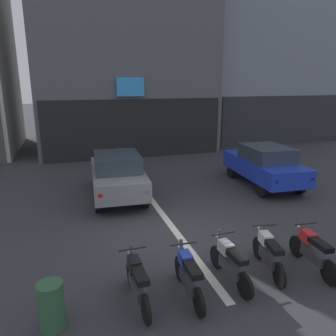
# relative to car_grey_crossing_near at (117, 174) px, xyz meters

# --- Properties ---
(ground_plane) EXTENTS (120.00, 120.00, 0.00)m
(ground_plane) POSITION_rel_car_grey_crossing_near_xyz_m (1.09, -3.62, -0.89)
(ground_plane) COLOR #333338
(lane_centre_line) EXTENTS (0.20, 18.00, 0.01)m
(lane_centre_line) POSITION_rel_car_grey_crossing_near_xyz_m (1.09, 2.38, -0.88)
(lane_centre_line) COLOR silver
(lane_centre_line) RESTS_ON ground
(building_far_right) EXTENTS (9.63, 7.44, 12.76)m
(building_far_right) POSITION_rel_car_grey_crossing_near_xyz_m (12.29, 10.74, 5.48)
(building_far_right) COLOR gray
(building_far_right) RESTS_ON ground
(car_grey_crossing_near) EXTENTS (2.01, 4.20, 1.64)m
(car_grey_crossing_near) POSITION_rel_car_grey_crossing_near_xyz_m (0.00, 0.00, 0.00)
(car_grey_crossing_near) COLOR black
(car_grey_crossing_near) RESTS_ON ground
(car_blue_parked_kerbside) EXTENTS (2.00, 4.20, 1.64)m
(car_blue_parked_kerbside) POSITION_rel_car_grey_crossing_near_xyz_m (5.88, -0.39, 0.00)
(car_blue_parked_kerbside) COLOR black
(car_blue_parked_kerbside) RESTS_ON ground
(car_silver_down_street) EXTENTS (2.04, 4.21, 1.64)m
(car_silver_down_street) POSITION_rel_car_grey_crossing_near_xyz_m (3.14, 9.56, 0.00)
(car_silver_down_street) COLOR black
(car_silver_down_street) RESTS_ON ground
(motorcycle_black_row_leftmost) EXTENTS (0.55, 1.67, 0.98)m
(motorcycle_black_row_leftmost) POSITION_rel_car_grey_crossing_near_xyz_m (-0.59, -5.98, -0.43)
(motorcycle_black_row_leftmost) COLOR black
(motorcycle_black_row_leftmost) RESTS_ON ground
(motorcycle_blue_row_left_mid) EXTENTS (0.55, 1.67, 0.98)m
(motorcycle_blue_row_left_mid) POSITION_rel_car_grey_crossing_near_xyz_m (0.41, -6.09, -0.43)
(motorcycle_blue_row_left_mid) COLOR black
(motorcycle_blue_row_left_mid) RESTS_ON ground
(motorcycle_silver_row_centre) EXTENTS (0.55, 1.67, 0.98)m
(motorcycle_silver_row_centre) POSITION_rel_car_grey_crossing_near_xyz_m (1.40, -5.91, -0.43)
(motorcycle_silver_row_centre) COLOR black
(motorcycle_silver_row_centre) RESTS_ON ground
(motorcycle_white_row_right_mid) EXTENTS (0.55, 1.65, 0.98)m
(motorcycle_white_row_right_mid) POSITION_rel_car_grey_crossing_near_xyz_m (2.40, -5.82, -0.43)
(motorcycle_white_row_right_mid) COLOR black
(motorcycle_white_row_right_mid) RESTS_ON ground
(motorcycle_red_row_rightmost) EXTENTS (0.55, 1.67, 0.98)m
(motorcycle_red_row_rightmost) POSITION_rel_car_grey_crossing_near_xyz_m (3.40, -6.04, -0.43)
(motorcycle_red_row_rightmost) COLOR black
(motorcycle_red_row_rightmost) RESTS_ON ground
(trash_bin) EXTENTS (0.44, 0.44, 0.85)m
(trash_bin) POSITION_rel_car_grey_crossing_near_xyz_m (-2.12, -6.19, -0.46)
(trash_bin) COLOR #2D5938
(trash_bin) RESTS_ON ground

